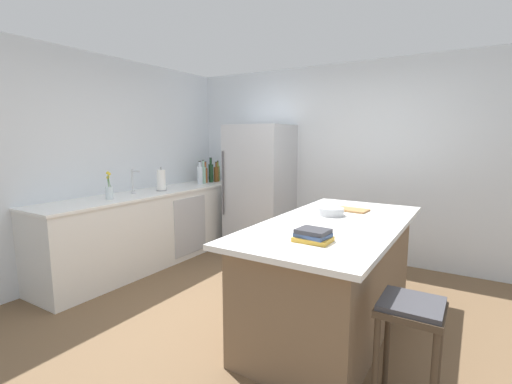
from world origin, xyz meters
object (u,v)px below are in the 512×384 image
object	(u,v)px
bar_stool	(410,322)
vinegar_bottle	(206,174)
refrigerator	(260,188)
paper_towel_roll	(161,181)
soda_bottle	(200,175)
wine_bottle	(211,172)
flower_vase	(109,190)
cookbook_stack	(313,236)
sink_faucet	(133,181)
olive_oil_bottle	(218,173)
mixing_bowl	(331,212)
cutting_board	(350,210)
whiskey_bottle	(216,174)
kitchen_island	(333,274)
gin_bottle	(203,174)

from	to	relation	value
bar_stool	vinegar_bottle	bearing A→B (deg)	146.76
refrigerator	paper_towel_roll	xyz separation A→B (m)	(-0.84, -1.10, 0.17)
soda_bottle	bar_stool	bearing A→B (deg)	-31.27
refrigerator	soda_bottle	xyz separation A→B (m)	(-0.85, -0.31, 0.18)
bar_stool	soda_bottle	bearing A→B (deg)	148.73
vinegar_bottle	wine_bottle	bearing A→B (deg)	75.27
bar_stool	flower_vase	bearing A→B (deg)	172.80
vinegar_bottle	cookbook_stack	world-z (taller)	vinegar_bottle
sink_faucet	wine_bottle	size ratio (longest dim) A/B	0.78
sink_faucet	olive_oil_bottle	xyz separation A→B (m)	(0.05, 1.63, -0.03)
sink_faucet	wine_bottle	distance (m)	1.44
mixing_bowl	olive_oil_bottle	bearing A→B (deg)	148.62
bar_stool	cutting_board	bearing A→B (deg)	121.02
flower_vase	soda_bottle	xyz separation A→B (m)	(-0.01, 1.56, 0.05)
bar_stool	whiskey_bottle	xyz separation A→B (m)	(-3.24, 2.35, 0.50)
flower_vase	vinegar_bottle	size ratio (longest dim) A/B	0.96
sink_faucet	paper_towel_roll	size ratio (longest dim) A/B	0.96
mixing_bowl	kitchen_island	bearing A→B (deg)	-62.54
refrigerator	mixing_bowl	distance (m)	2.04
flower_vase	olive_oil_bottle	distance (m)	2.04
kitchen_island	wine_bottle	world-z (taller)	wine_bottle
whiskey_bottle	wine_bottle	bearing A→B (deg)	-105.68
olive_oil_bottle	vinegar_bottle	distance (m)	0.29
cookbook_stack	flower_vase	bearing A→B (deg)	173.09
kitchen_island	wine_bottle	bearing A→B (deg)	149.06
flower_vase	whiskey_bottle	distance (m)	1.94
sink_faucet	mixing_bowl	bearing A→B (deg)	3.23
sink_faucet	cutting_board	bearing A→B (deg)	9.90
mixing_bowl	wine_bottle	bearing A→B (deg)	151.94
whiskey_bottle	cookbook_stack	distance (m)	3.43
refrigerator	mixing_bowl	bearing A→B (deg)	-40.43
whiskey_bottle	mixing_bowl	size ratio (longest dim) A/B	1.35
wine_bottle	cutting_board	bearing A→B (deg)	-21.47
wine_bottle	cookbook_stack	world-z (taller)	wine_bottle
bar_stool	olive_oil_bottle	world-z (taller)	olive_oil_bottle
olive_oil_bottle	soda_bottle	bearing A→B (deg)	-85.93
soda_bottle	gin_bottle	bearing A→B (deg)	98.10
kitchen_island	gin_bottle	bearing A→B (deg)	152.19
sink_faucet	cookbook_stack	size ratio (longest dim) A/B	1.24
gin_bottle	soda_bottle	world-z (taller)	gin_bottle
kitchen_island	cookbook_stack	distance (m)	0.81
kitchen_island	cutting_board	bearing A→B (deg)	94.51
kitchen_island	bar_stool	xyz separation A→B (m)	(0.72, -0.73, 0.10)
whiskey_bottle	cookbook_stack	world-z (taller)	whiskey_bottle
cookbook_stack	mixing_bowl	bearing A→B (deg)	102.25
paper_towel_roll	refrigerator	bearing A→B (deg)	52.47
kitchen_island	sink_faucet	bearing A→B (deg)	177.97
mixing_bowl	vinegar_bottle	bearing A→B (deg)	153.99
flower_vase	mixing_bowl	world-z (taller)	flower_vase
kitchen_island	cutting_board	distance (m)	0.71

